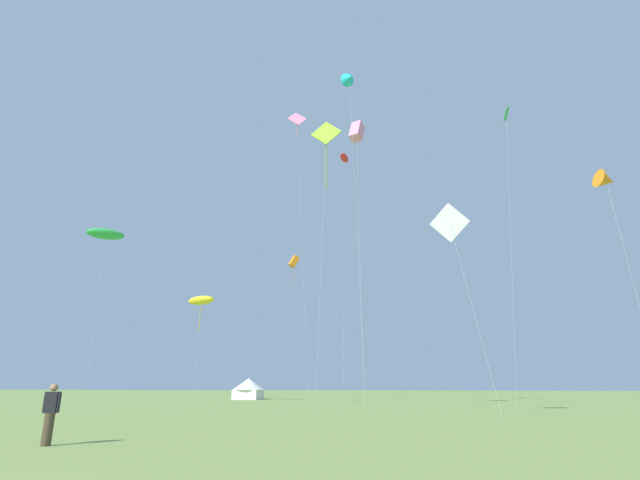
{
  "coord_description": "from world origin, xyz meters",
  "views": [
    {
      "loc": [
        7.91,
        -4.99,
        1.66
      ],
      "look_at": [
        0.0,
        32.0,
        13.04
      ],
      "focal_mm": 27.31,
      "sensor_mm": 36.0,
      "label": 1
    }
  ],
  "objects": [
    {
      "name": "person_spectator",
      "position": [
        -3.01,
        8.15,
        0.85
      ],
      "size": [
        0.57,
        0.3,
        1.73
      ],
      "color": "#473828",
      "rests_on": "ground"
    },
    {
      "name": "kite_green_diamond",
      "position": [
        17.52,
        42.84,
        28.13
      ],
      "size": [
        2.81,
        2.3,
        29.85
      ],
      "color": "green",
      "rests_on": "ground"
    },
    {
      "name": "kite_orange_delta",
      "position": [
        21.0,
        30.04,
        15.53
      ],
      "size": [
        1.75,
        2.39,
        16.33
      ],
      "color": "orange",
      "rests_on": "ground"
    },
    {
      "name": "kite_cyan_delta",
      "position": [
        1.67,
        39.02,
        32.87
      ],
      "size": [
        2.08,
        2.13,
        33.8
      ],
      "color": "#1EB7CC",
      "rests_on": "ground"
    },
    {
      "name": "kite_green_parafoil",
      "position": [
        -27.18,
        41.73,
        18.32
      ],
      "size": [
        4.22,
        3.87,
        19.11
      ],
      "color": "green",
      "rests_on": "ground"
    },
    {
      "name": "kite_white_diamond",
      "position": [
        9.86,
        25.26,
        11.52
      ],
      "size": [
        3.06,
        1.98,
        12.81
      ],
      "color": "white",
      "rests_on": "ground"
    },
    {
      "name": "kite_pink_box",
      "position": [
        2.07,
        41.08,
        27.63
      ],
      "size": [
        1.63,
        2.94,
        28.88
      ],
      "color": "pink",
      "rests_on": "ground"
    },
    {
      "name": "kite_pink_diamond",
      "position": [
        -6.3,
        47.72,
        33.47
      ],
      "size": [
        3.0,
        1.15,
        35.28
      ],
      "color": "pink",
      "rests_on": "ground"
    },
    {
      "name": "kite_orange_box",
      "position": [
        -8.89,
        56.69,
        17.78
      ],
      "size": [
        1.57,
        2.48,
        18.69
      ],
      "color": "orange",
      "rests_on": "ground"
    },
    {
      "name": "kite_yellow_parafoil",
      "position": [
        -17.33,
        46.95,
        11.19
      ],
      "size": [
        4.25,
        3.06,
        11.84
      ],
      "color": "yellow",
      "rests_on": "ground"
    },
    {
      "name": "festival_tent_left",
      "position": [
        -14.82,
        57.12,
        1.46
      ],
      "size": [
        4.04,
        4.04,
        2.63
      ],
      "color": "white",
      "rests_on": "ground"
    },
    {
      "name": "kite_lime_diamond",
      "position": [
        0.49,
        32.27,
        22.38
      ],
      "size": [
        2.72,
        1.15,
        24.18
      ],
      "color": "#99DB2D",
      "rests_on": "ground"
    },
    {
      "name": "kite_red_parafoil",
      "position": [
        -0.49,
        48.51,
        28.33
      ],
      "size": [
        1.1,
        2.45,
        28.79
      ],
      "color": "red",
      "rests_on": "ground"
    }
  ]
}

